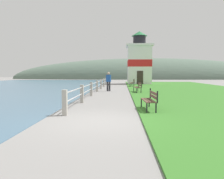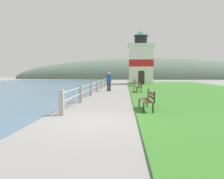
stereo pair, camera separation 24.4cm
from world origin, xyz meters
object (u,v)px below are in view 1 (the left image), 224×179
park_bench_near (150,99)px  lighthouse (139,62)px  park_bench_midway (138,86)px  person_strolling (109,81)px  park_bench_far (133,82)px

park_bench_near → lighthouse: (1.41, 24.40, 2.89)m
park_bench_midway → person_strolling: size_ratio=0.99×
park_bench_near → lighthouse: lighthouse is taller
park_bench_midway → lighthouse: (1.26, 15.46, 2.89)m
park_bench_near → park_bench_far: 17.48m
park_bench_near → person_strolling: size_ratio=0.94×
park_bench_midway → park_bench_far: same height
park_bench_near → lighthouse: bearing=-96.2°
park_bench_far → lighthouse: lighthouse is taller
park_bench_near → park_bench_far: (0.10, 17.48, 0.00)m
person_strolling → lighthouse: bearing=-8.6°
park_bench_far → lighthouse: (1.31, 6.92, 2.89)m
lighthouse → park_bench_far: bearing=-100.7°
park_bench_midway → lighthouse: lighthouse is taller
park_bench_far → lighthouse: bearing=-93.3°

